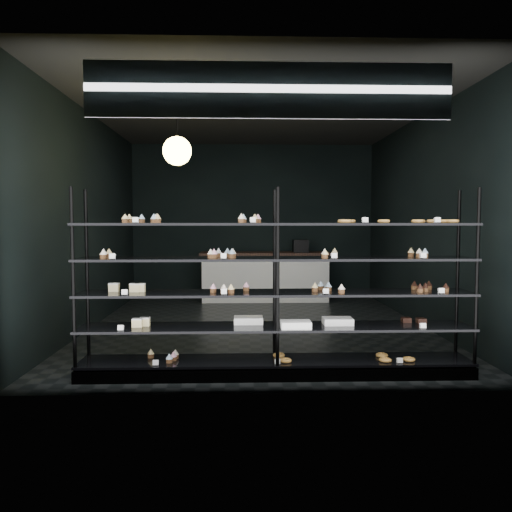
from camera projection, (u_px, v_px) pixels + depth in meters
name	position (u px, v px, depth m)	size (l,w,h in m)	color
room	(258.00, 221.00, 7.47)	(5.01, 6.01, 3.20)	black
display_shelf	(274.00, 314.00, 5.09)	(4.00, 0.50, 1.91)	black
signage	(270.00, 91.00, 4.48)	(3.30, 0.05, 0.50)	#0D1545
pendant_lamp	(177.00, 151.00, 6.13)	(0.35, 0.35, 0.91)	black
service_counter	(265.00, 276.00, 10.04)	(2.60, 0.65, 1.23)	white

